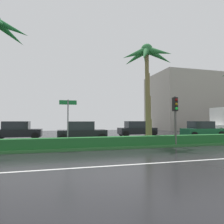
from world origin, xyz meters
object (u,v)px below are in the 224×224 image
car_in_traffic_third (82,131)px  car_in_traffic_fourth (137,129)px  palm_tree_centre_left (147,64)px  street_name_sign (68,116)px  car_in_traffic_fifth (202,130)px  traffic_signal_median_right (175,111)px  car_in_traffic_second (18,131)px

car_in_traffic_third → car_in_traffic_fourth: 7.46m
palm_tree_centre_left → street_name_sign: (-5.94, -0.78, -4.12)m
car_in_traffic_fifth → palm_tree_centre_left: bearing=-154.2°
palm_tree_centre_left → traffic_signal_median_right: 4.32m
car_in_traffic_second → car_in_traffic_third: (5.85, -2.90, 0.00)m
car_in_traffic_third → car_in_traffic_second: bearing=153.6°
palm_tree_centre_left → street_name_sign: palm_tree_centre_left is taller
car_in_traffic_second → car_in_traffic_third: bearing=-26.4°
car_in_traffic_third → palm_tree_centre_left: bearing=-41.2°
palm_tree_centre_left → car_in_traffic_fifth: size_ratio=1.77×
traffic_signal_median_right → car_in_traffic_third: bearing=136.0°
palm_tree_centre_left → car_in_traffic_fourth: palm_tree_centre_left is taller
car_in_traffic_second → car_in_traffic_fourth: (12.53, 0.42, 0.00)m
car_in_traffic_second → car_in_traffic_fifth: (18.64, -2.91, 0.00)m
car_in_traffic_fifth → street_name_sign: bearing=-161.4°
traffic_signal_median_right → car_in_traffic_fifth: traffic_signal_median_right is taller
palm_tree_centre_left → car_in_traffic_fifth: bearing=25.8°
street_name_sign → car_in_traffic_fourth: bearing=45.1°
traffic_signal_median_right → car_in_traffic_fourth: 9.18m
palm_tree_centre_left → traffic_signal_median_right: palm_tree_centre_left is taller
traffic_signal_median_right → street_name_sign: traffic_signal_median_right is taller
palm_tree_centre_left → car_in_traffic_second: palm_tree_centre_left is taller
car_in_traffic_second → car_in_traffic_fourth: same height
car_in_traffic_fourth → palm_tree_centre_left: bearing=-106.2°
traffic_signal_median_right → car_in_traffic_fifth: 9.08m
car_in_traffic_second → car_in_traffic_fourth: bearing=1.9°
traffic_signal_median_right → street_name_sign: bearing=172.8°
car_in_traffic_second → palm_tree_centre_left: bearing=-33.5°
street_name_sign → car_in_traffic_fifth: 15.00m
car_in_traffic_third → car_in_traffic_fifth: 12.79m
car_in_traffic_second → car_in_traffic_fifth: bearing=-8.9°
street_name_sign → palm_tree_centre_left: bearing=7.5°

